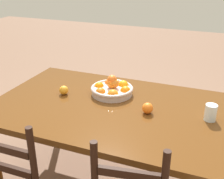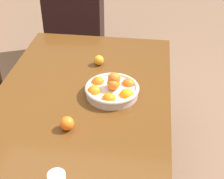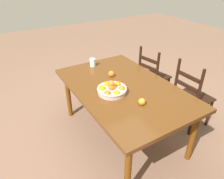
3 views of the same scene
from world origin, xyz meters
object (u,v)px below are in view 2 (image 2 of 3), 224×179
object	(u,v)px
cabinet	(76,12)
orange_loose_0	(99,60)
fruit_bowl	(112,89)
dining_table	(81,106)
orange_loose_1	(67,123)

from	to	relation	value
cabinet	orange_loose_0	world-z (taller)	cabinet
cabinet	fruit_bowl	world-z (taller)	cabinet
dining_table	orange_loose_1	size ratio (longest dim) A/B	22.48
fruit_bowl	dining_table	bearing A→B (deg)	105.62
dining_table	fruit_bowl	xyz separation A→B (m)	(0.05, -0.18, 0.11)
dining_table	orange_loose_1	world-z (taller)	orange_loose_1
cabinet	fruit_bowl	distance (m)	1.77
dining_table	orange_loose_0	distance (m)	0.41
orange_loose_0	orange_loose_1	distance (m)	0.68
dining_table	cabinet	size ratio (longest dim) A/B	1.50
orange_loose_0	orange_loose_1	bearing A→B (deg)	175.34
cabinet	orange_loose_1	world-z (taller)	cabinet
orange_loose_0	orange_loose_1	size ratio (longest dim) A/B	0.93
fruit_bowl	orange_loose_1	bearing A→B (deg)	149.87
fruit_bowl	orange_loose_1	xyz separation A→B (m)	(-0.33, 0.19, -0.01)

